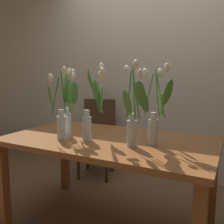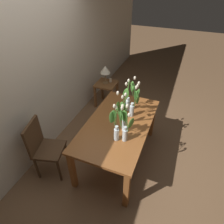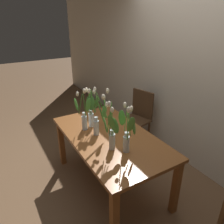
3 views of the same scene
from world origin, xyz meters
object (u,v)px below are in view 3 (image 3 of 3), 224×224
Objects in this scene: tulip_vase_4 at (92,110)px; tulip_vase_3 at (84,116)px; tulip_vase_0 at (100,119)px; tulip_vase_2 at (111,133)px; dining_chair at (138,115)px; dining_table at (110,142)px; tulip_vase_1 at (127,134)px.

tulip_vase_3 is at bearing -86.31° from tulip_vase_4.
tulip_vase_2 is (0.35, -0.05, 0.00)m from tulip_vase_0.
tulip_vase_2 is 1.07× the size of tulip_vase_4.
tulip_vase_0 is 0.62× the size of dining_chair.
tulip_vase_3 is 1.01× the size of tulip_vase_4.
dining_table is 1.12m from dining_chair.
tulip_vase_4 reaches higher than dining_table.
tulip_vase_2 is 0.57m from tulip_vase_4.
tulip_vase_4 is (-0.01, 0.12, 0.05)m from tulip_vase_3.
tulip_vase_1 reaches higher than dining_table.
tulip_vase_0 is 1.07× the size of tulip_vase_4.
dining_table is 0.45m from tulip_vase_3.
tulip_vase_3 is 1.24m from dining_chair.
tulip_vase_3 is at bearing -173.62° from tulip_vase_2.
tulip_vase_3 is (-0.21, -0.11, -0.03)m from tulip_vase_0.
tulip_vase_1 reaches higher than tulip_vase_3.
tulip_vase_1 is 0.67m from tulip_vase_4.
tulip_vase_0 is 0.24m from tulip_vase_3.
tulip_vase_2 is (-0.11, -0.13, -0.00)m from tulip_vase_1.
tulip_vase_2 is at bearing 6.38° from tulip_vase_3.
dining_chair is (-0.35, 1.12, -0.40)m from tulip_vase_3.
tulip_vase_0 is 0.22m from tulip_vase_4.
tulip_vase_2 is (0.27, -0.14, 0.31)m from dining_table.
tulip_vase_2 is at bearing -8.12° from tulip_vase_0.
tulip_vase_0 is (-0.09, -0.09, 0.30)m from dining_table.
tulip_vase_1 is at bearing -2.58° from dining_table.
dining_table is 0.48m from tulip_vase_1.
dining_table is at bearing 35.04° from tulip_vase_3.
dining_chair is at bearing 118.72° from tulip_vase_0.
tulip_vase_4 is 1.15m from dining_chair.
tulip_vase_4 is at bearing -71.35° from dining_chair.
dining_table is 2.76× the size of tulip_vase_2.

